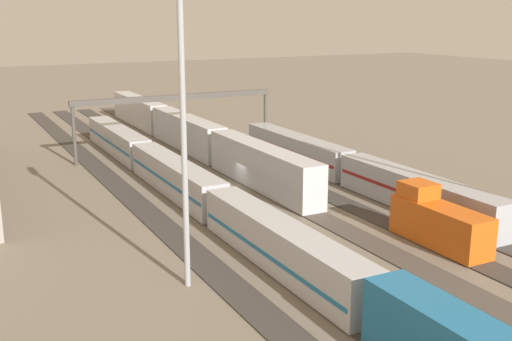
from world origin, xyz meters
TOP-DOWN VIEW (x-y plane):
  - ground_plane at (0.00, 0.00)m, footprint 400.00×400.00m
  - track_bed_0 at (0.00, -12.50)m, footprint 140.00×2.80m
  - track_bed_1 at (0.00, -7.50)m, footprint 140.00×2.80m
  - track_bed_2 at (0.00, -2.50)m, footprint 140.00×2.80m
  - track_bed_3 at (0.00, 2.50)m, footprint 140.00×2.80m
  - track_bed_4 at (0.00, 7.50)m, footprint 140.00×2.80m
  - track_bed_5 at (0.00, 12.50)m, footprint 140.00×2.80m
  - train_on_track_4 at (-10.27, 7.50)m, footprint 90.60×3.06m
  - train_on_track_0 at (-5.81, -12.50)m, footprint 47.20×3.06m
  - train_on_track_2 at (21.64, -2.50)m, footprint 71.40×3.00m
  - train_on_track_1 at (-26.20, -7.50)m, footprint 10.00×3.00m
  - light_mast_1 at (-24.00, 15.27)m, footprint 2.80×0.70m
  - signal_gantry at (19.23, 0.00)m, footprint 0.70×30.00m

SIDE VIEW (x-z plane):
  - ground_plane at x=0.00m, z-range 0.00..0.00m
  - track_bed_0 at x=0.00m, z-range 0.00..0.12m
  - track_bed_1 at x=0.00m, z-range 0.00..0.12m
  - track_bed_2 at x=0.00m, z-range 0.00..0.12m
  - track_bed_3 at x=0.00m, z-range 0.00..0.12m
  - track_bed_4 at x=0.00m, z-range 0.00..0.12m
  - track_bed_5 at x=0.00m, z-range 0.00..0.12m
  - train_on_track_0 at x=-5.81m, z-range 0.12..3.92m
  - train_on_track_4 at x=-10.27m, z-range -0.13..4.27m
  - train_on_track_1 at x=-26.20m, z-range -0.34..4.66m
  - train_on_track_2 at x=21.64m, z-range 0.12..5.12m
  - signal_gantry at x=19.23m, z-range 3.15..11.95m
  - light_mast_1 at x=-24.00m, z-range 3.56..27.35m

